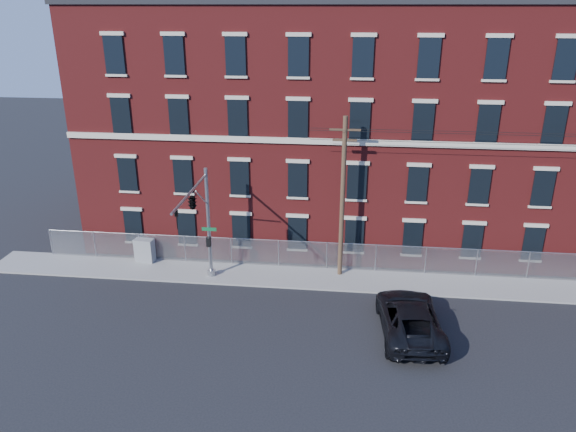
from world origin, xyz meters
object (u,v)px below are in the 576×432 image
Objects in this scene: utility_pole_near at (343,196)px; pickup_truck at (410,318)px; utility_cabinet at (145,250)px; traffic_signal_mast at (197,210)px.

utility_pole_near is 8.37m from pickup_truck.
utility_pole_near reaches higher than utility_cabinet.
pickup_truck is at bearing -12.60° from traffic_signal_mast.
utility_pole_near is 13.58m from utility_cabinet.
utility_pole_near is 1.55× the size of pickup_truck.
traffic_signal_mast is 8.70m from utility_pole_near.
utility_cabinet is (-4.83, 3.82, -4.49)m from traffic_signal_mast.
traffic_signal_mast is 0.70× the size of utility_pole_near.
traffic_signal_mast reaches higher than pickup_truck.
utility_pole_near reaches higher than pickup_truck.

